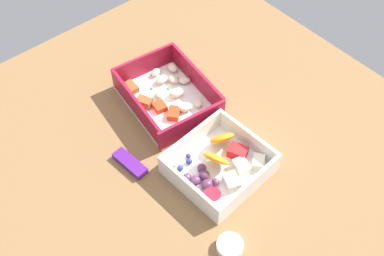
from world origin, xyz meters
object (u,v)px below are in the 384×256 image
object	(u,v)px
pasta_container	(168,96)
fruit_bowl	(219,166)
candy_bar	(130,163)
paper_cup_liner	(230,246)

from	to	relation	value
pasta_container	fruit_bowl	bearing A→B (deg)	177.03
candy_bar	paper_cup_liner	size ratio (longest dim) A/B	1.66
pasta_container	paper_cup_liner	xyz separation A→B (cm)	(-30.27, 11.81, -0.88)
pasta_container	paper_cup_liner	size ratio (longest dim) A/B	4.91
candy_bar	paper_cup_liner	xyz separation A→B (cm)	(-22.89, -2.75, 0.17)
pasta_container	fruit_bowl	size ratio (longest dim) A/B	1.26
fruit_bowl	candy_bar	world-z (taller)	fruit_bowl
fruit_bowl	paper_cup_liner	size ratio (longest dim) A/B	3.91
fruit_bowl	paper_cup_liner	distance (cm)	14.48
fruit_bowl	candy_bar	size ratio (longest dim) A/B	2.35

